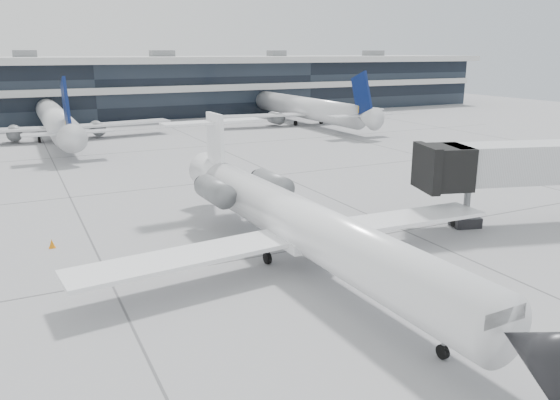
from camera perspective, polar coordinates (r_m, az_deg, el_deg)
ground at (r=34.05m, az=-0.40°, el=-5.59°), size 220.00×220.00×0.00m
terminal at (r=111.71m, az=-19.52°, el=10.73°), size 170.00×22.00×10.00m
bg_jet_center at (r=84.69m, az=-22.21°, el=5.89°), size 32.00×40.00×9.60m
bg_jet_right at (r=96.16m, az=2.40°, el=7.99°), size 32.00×40.00×9.60m
regional_jet at (r=31.31m, az=2.35°, el=-2.45°), size 26.44×32.93×7.61m
jet_bridge at (r=44.00m, az=27.13°, el=3.51°), size 18.67×8.47×6.08m
traffic_cone at (r=37.80m, az=-22.73°, el=-4.23°), size 0.45×0.45×0.59m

